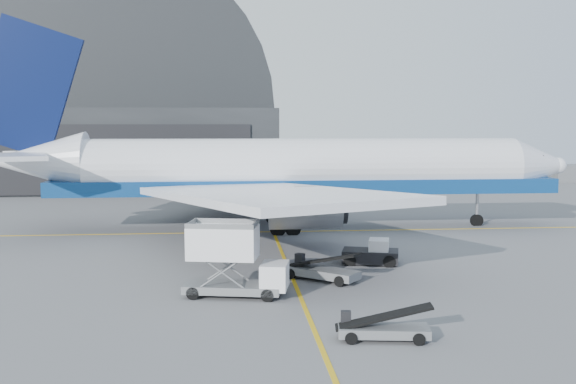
{
  "coord_description": "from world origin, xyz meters",
  "views": [
    {
      "loc": [
        -3.93,
        -37.45,
        9.69
      ],
      "look_at": [
        0.59,
        11.76,
        4.5
      ],
      "focal_mm": 40.0,
      "sensor_mm": 36.0,
      "label": 1
    }
  ],
  "objects": [
    {
      "name": "taxi_lines",
      "position": [
        0.0,
        12.67,
        0.01
      ],
      "size": [
        80.0,
        42.12,
        0.02
      ],
      "color": "gold",
      "rests_on": "ground"
    },
    {
      "name": "belt_loader_a",
      "position": [
        2.89,
        -9.8,
        0.51
      ],
      "size": [
        4.45,
        2.0,
        1.67
      ],
      "rotation": [
        0.0,
        0.0,
        -0.13
      ],
      "color": "slate",
      "rests_on": "ground"
    },
    {
      "name": "pushback_tug",
      "position": [
        5.98,
        6.01,
        0.67
      ],
      "size": [
        4.29,
        3.14,
        1.78
      ],
      "rotation": [
        0.0,
        0.0,
        -0.27
      ],
      "color": "black",
      "rests_on": "ground"
    },
    {
      "name": "distant_bldg_b",
      "position": [
        55.0,
        68.0,
        0.0
      ],
      "size": [
        8.0,
        6.0,
        2.8
      ],
      "primitive_type": "cube",
      "color": "slate",
      "rests_on": "ground"
    },
    {
      "name": "distant_bldg_a",
      "position": [
        38.0,
        72.0,
        0.0
      ],
      "size": [
        14.0,
        8.0,
        4.0
      ],
      "primitive_type": "cube",
      "color": "black",
      "rests_on": "ground"
    },
    {
      "name": "hangar",
      "position": [
        -22.0,
        64.95,
        9.54
      ],
      "size": [
        50.0,
        28.3,
        28.0
      ],
      "color": "black",
      "rests_on": "ground"
    },
    {
      "name": "airliner",
      "position": [
        0.89,
        21.78,
        5.45
      ],
      "size": [
        55.48,
        53.8,
        19.47
      ],
      "color": "white",
      "rests_on": "ground"
    },
    {
      "name": "traffic_cone",
      "position": [
        -1.33,
        2.33,
        0.27
      ],
      "size": [
        0.39,
        0.39,
        0.56
      ],
      "color": "red",
      "rests_on": "ground"
    },
    {
      "name": "belt_loader_b",
      "position": [
        1.7,
        1.6,
        0.6
      ],
      "size": [
        4.78,
        4.31,
        1.96
      ],
      "rotation": [
        0.0,
        0.0,
        -0.68
      ],
      "color": "slate",
      "rests_on": "ground"
    },
    {
      "name": "catering_truck",
      "position": [
        -3.82,
        -1.7,
        2.03
      ],
      "size": [
        6.14,
        3.24,
        4.01
      ],
      "rotation": [
        0.0,
        0.0,
        -0.2
      ],
      "color": "slate",
      "rests_on": "ground"
    },
    {
      "name": "ground",
      "position": [
        0.0,
        0.0,
        0.0
      ],
      "size": [
        200.0,
        200.0,
        0.0
      ],
      "primitive_type": "plane",
      "color": "#565659",
      "rests_on": "ground"
    }
  ]
}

